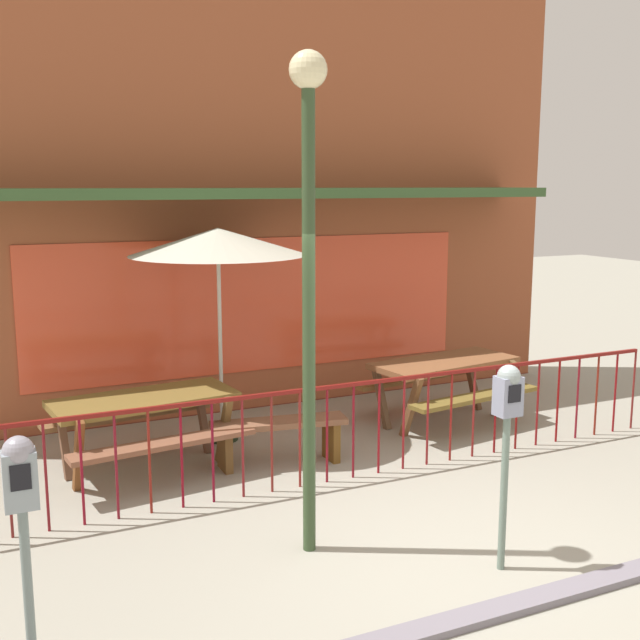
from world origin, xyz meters
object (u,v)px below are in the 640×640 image
(picnic_table_right, at_px, (444,373))
(parking_meter_far, at_px, (507,413))
(patio_umbrella, at_px, (218,243))
(parking_meter_near, at_px, (21,497))
(picnic_table_left, at_px, (144,412))
(patio_bench, at_px, (279,432))
(street_lamp, at_px, (309,234))

(picnic_table_right, xyz_separation_m, parking_meter_far, (-1.66, -3.26, 0.61))
(patio_umbrella, xyz_separation_m, parking_meter_far, (0.98, -3.76, -1.01))
(parking_meter_far, bearing_deg, parking_meter_near, -179.70)
(picnic_table_right, relative_size, parking_meter_near, 1.30)
(picnic_table_left, distance_m, picnic_table_right, 3.64)
(parking_meter_near, bearing_deg, picnic_table_right, 33.35)
(picnic_table_right, xyz_separation_m, patio_bench, (-2.36, -0.52, -0.26))
(patio_bench, distance_m, street_lamp, 2.87)
(parking_meter_far, xyz_separation_m, street_lamp, (-1.18, 0.90, 1.28))
(parking_meter_near, bearing_deg, street_lamp, 23.15)
(street_lamp, bearing_deg, picnic_table_left, 109.32)
(picnic_table_left, distance_m, patio_bench, 1.37)
(patio_umbrella, distance_m, parking_meter_near, 4.57)
(patio_bench, xyz_separation_m, parking_meter_far, (0.70, -2.74, 0.87))
(picnic_table_left, bearing_deg, patio_bench, -18.28)
(picnic_table_right, xyz_separation_m, patio_umbrella, (-2.65, 0.50, 1.62))
(parking_meter_near, relative_size, street_lamp, 0.40)
(parking_meter_near, distance_m, street_lamp, 2.68)
(patio_bench, bearing_deg, patio_umbrella, 105.74)
(patio_bench, height_order, parking_meter_near, parking_meter_near)
(picnic_table_left, height_order, patio_bench, picnic_table_left)
(picnic_table_left, bearing_deg, picnic_table_right, 1.47)
(patio_umbrella, height_order, parking_meter_near, patio_umbrella)
(picnic_table_left, relative_size, street_lamp, 0.51)
(parking_meter_near, xyz_separation_m, street_lamp, (2.14, 0.91, 1.33))
(picnic_table_left, xyz_separation_m, parking_meter_far, (1.98, -3.17, 0.61))
(parking_meter_far, relative_size, street_lamp, 0.41)
(patio_umbrella, height_order, patio_bench, patio_umbrella)
(picnic_table_right, relative_size, street_lamp, 0.52)
(parking_meter_near, distance_m, parking_meter_far, 3.32)
(patio_umbrella, bearing_deg, parking_meter_near, -121.71)
(picnic_table_right, distance_m, patio_umbrella, 3.14)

